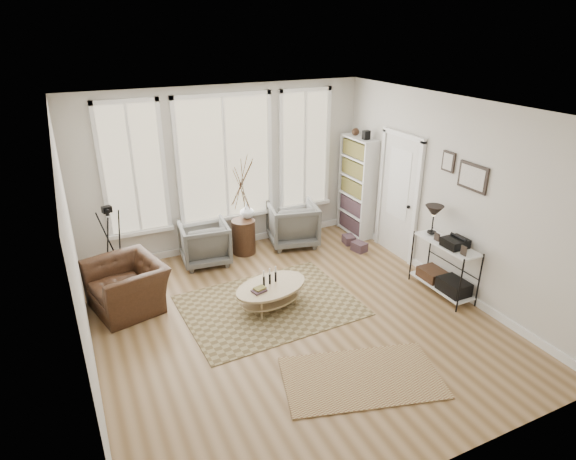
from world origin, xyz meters
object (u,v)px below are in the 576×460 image
low_shelf (444,262)px  coffee_table (271,290)px  accent_chair (127,286)px  bookcase (357,186)px  armchair_right (292,224)px  side_table (243,209)px  armchair_left (205,243)px

low_shelf → coffee_table: (-2.53, 0.74, -0.23)m
accent_chair → bookcase: bearing=87.1°
armchair_right → bookcase: bearing=-170.4°
coffee_table → accent_chair: 2.07m
bookcase → armchair_right: bookcase is taller
low_shelf → accent_chair: size_ratio=1.21×
low_shelf → bookcase: bearing=88.7°
armchair_right → side_table: bearing=10.9°
bookcase → armchair_left: 3.09m
low_shelf → armchair_left: size_ratio=1.62×
armchair_right → side_table: side_table is taller
armchair_left → accent_chair: bearing=38.4°
bookcase → side_table: bookcase is taller
coffee_table → armchair_right: size_ratio=1.44×
bookcase → side_table: size_ratio=1.18×
bookcase → side_table: 2.30m
side_table → accent_chair: bearing=-155.7°
bookcase → coffee_table: bookcase is taller
armchair_left → side_table: bearing=-169.1°
bookcase → armchair_right: bearing=177.3°
armchair_right → accent_chair: bearing=29.3°
side_table → armchair_right: bearing=-1.4°
bookcase → armchair_right: 1.45m
coffee_table → bookcase: bearing=34.6°
bookcase → accent_chair: (-4.45, -0.89, -0.61)m
low_shelf → armchair_right: bearing=116.4°
armchair_right → armchair_left: bearing=13.8°
low_shelf → accent_chair: low_shelf is taller
armchair_left → armchair_right: bearing=-172.8°
low_shelf → armchair_right: size_ratio=1.48×
armchair_left → accent_chair: (-1.41, -0.91, -0.02)m
low_shelf → coffee_table: 2.64m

